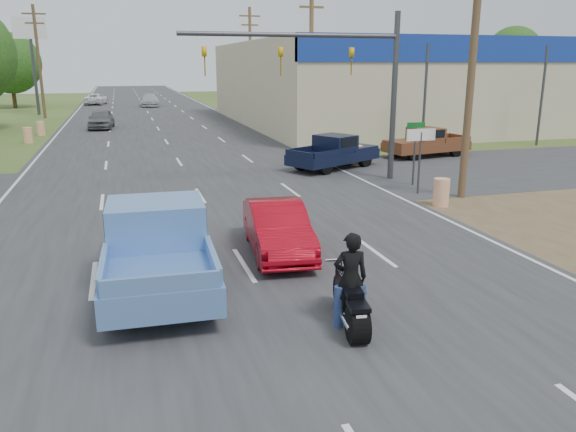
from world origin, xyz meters
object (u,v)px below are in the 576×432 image
object	(u,v)px
red_convertible	(278,229)
rider	(350,283)
motorcycle	(350,304)
distant_car_white	(96,99)
blue_pickup	(157,242)
brown_pickup	(425,142)
distant_car_grey	(101,119)
navy_pickup	(335,152)
distant_car_silver	(150,100)

from	to	relation	value
red_convertible	rider	size ratio (longest dim) A/B	2.28
motorcycle	red_convertible	bearing A→B (deg)	100.92
distant_car_white	blue_pickup	bearing A→B (deg)	102.39
brown_pickup	distant_car_white	world-z (taller)	brown_pickup
red_convertible	rider	xyz separation A→B (m)	(0.16, -4.60, 0.22)
red_convertible	distant_car_grey	distance (m)	32.97
motorcycle	navy_pickup	world-z (taller)	navy_pickup
blue_pickup	navy_pickup	world-z (taller)	blue_pickup
brown_pickup	distant_car_grey	bearing A→B (deg)	31.82
navy_pickup	distant_car_white	size ratio (longest dim) A/B	1.08
motorcycle	rider	world-z (taller)	rider
motorcycle	navy_pickup	bearing A→B (deg)	78.95
distant_car_grey	distant_car_silver	size ratio (longest dim) A/B	0.86
blue_pickup	distant_car_grey	xyz separation A→B (m)	(-2.09, 33.81, -0.25)
distant_car_silver	rider	bearing A→B (deg)	-87.35
motorcycle	navy_pickup	distance (m)	17.12
motorcycle	distant_car_grey	size ratio (longest dim) A/B	0.52
navy_pickup	distant_car_silver	size ratio (longest dim) A/B	1.02
navy_pickup	distant_car_white	distance (m)	50.85
rider	brown_pickup	bearing A→B (deg)	-114.34
distant_car_white	navy_pickup	bearing A→B (deg)	113.62
navy_pickup	distant_car_white	world-z (taller)	navy_pickup
red_convertible	brown_pickup	size ratio (longest dim) A/B	0.82
brown_pickup	motorcycle	bearing A→B (deg)	136.71
rider	navy_pickup	xyz separation A→B (m)	(5.87, 16.02, -0.09)
blue_pickup	distant_car_silver	size ratio (longest dim) A/B	1.19
rider	distant_car_white	distance (m)	65.62
distant_car_grey	distant_car_white	size ratio (longest dim) A/B	0.91
rider	blue_pickup	distance (m)	4.73
motorcycle	navy_pickup	xyz separation A→B (m)	(5.88, 16.08, 0.31)
distant_car_silver	red_convertible	bearing A→B (deg)	-87.48
navy_pickup	brown_pickup	size ratio (longest dim) A/B	1.03
brown_pickup	distant_car_grey	world-z (taller)	brown_pickup
motorcycle	distant_car_silver	xyz separation A→B (m)	(-0.53, 60.29, 0.23)
distant_car_grey	distant_car_white	bearing A→B (deg)	97.14
motorcycle	distant_car_white	size ratio (longest dim) A/B	0.47
navy_pickup	brown_pickup	bearing A→B (deg)	79.31
motorcycle	brown_pickup	bearing A→B (deg)	65.72
brown_pickup	distant_car_grey	size ratio (longest dim) A/B	1.15
distant_car_silver	distant_car_white	size ratio (longest dim) A/B	1.06
red_convertible	brown_pickup	world-z (taller)	brown_pickup
motorcycle	brown_pickup	xyz separation A→B (m)	(11.79, 17.94, 0.29)
distant_car_silver	blue_pickup	bearing A→B (deg)	-90.70
distant_car_grey	distant_car_silver	bearing A→B (deg)	82.43
motorcycle	distant_car_silver	world-z (taller)	distant_car_silver
red_convertible	rider	distance (m)	4.61
distant_car_grey	distant_car_silver	xyz separation A→B (m)	(4.90, 23.08, -0.01)
blue_pickup	rider	bearing A→B (deg)	-42.54
navy_pickup	distant_car_white	bearing A→B (deg)	166.18
navy_pickup	distant_car_silver	world-z (taller)	navy_pickup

